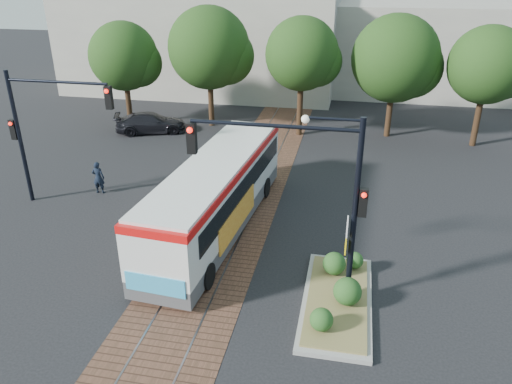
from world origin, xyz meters
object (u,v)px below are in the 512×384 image
(signal_pole_left, at_px, (39,121))
(signal_pole_main, at_px, (315,182))
(city_bus, at_px, (217,192))
(parked_car, at_px, (151,123))
(officer, at_px, (98,178))
(traffic_island, at_px, (338,293))

(signal_pole_left, bearing_deg, signal_pole_main, -21.45)
(city_bus, distance_m, signal_pole_left, 8.38)
(signal_pole_main, height_order, parked_car, signal_pole_main)
(city_bus, distance_m, parked_car, 13.73)
(signal_pole_left, height_order, officer, signal_pole_left)
(signal_pole_main, bearing_deg, traffic_island, -5.36)
(city_bus, bearing_deg, parked_car, 128.34)
(traffic_island, distance_m, officer, 13.18)
(signal_pole_left, relative_size, officer, 3.80)
(parked_car, bearing_deg, signal_pole_main, -162.82)
(traffic_island, xyz_separation_m, parked_car, (-12.72, 15.43, 0.32))
(signal_pole_main, bearing_deg, city_bus, 136.78)
(city_bus, height_order, traffic_island, city_bus)
(city_bus, height_order, parked_car, city_bus)
(traffic_island, bearing_deg, parked_car, 129.51)
(traffic_island, height_order, officer, officer)
(parked_car, bearing_deg, signal_pole_left, 157.17)
(signal_pole_left, distance_m, officer, 3.72)
(traffic_island, xyz_separation_m, signal_pole_left, (-13.19, 4.89, 3.54))
(signal_pole_main, bearing_deg, parked_car, 127.49)
(traffic_island, bearing_deg, signal_pole_left, 159.64)
(signal_pole_left, bearing_deg, city_bus, -6.17)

